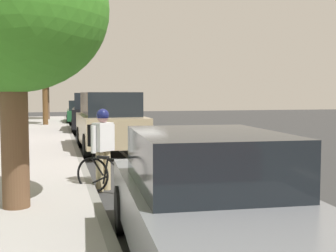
{
  "coord_description": "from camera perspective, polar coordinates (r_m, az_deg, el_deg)",
  "views": [
    {
      "loc": [
        2.44,
        15.68,
        1.94
      ],
      "look_at": [
        0.33,
        7.33,
        1.31
      ],
      "focal_mm": 47.27,
      "sensor_mm": 36.0,
      "label": 1
    }
  ],
  "objects": [
    {
      "name": "sidewalk",
      "position": [
        15.88,
        -20.22,
        -2.83
      ],
      "size": [
        4.47,
        41.41,
        0.15
      ],
      "primitive_type": "cube",
      "color": "#A59E9C",
      "rests_on": "ground"
    },
    {
      "name": "parked_sedan_green_nearest",
      "position": [
        29.39,
        -11.14,
        1.76
      ],
      "size": [
        1.94,
        4.45,
        1.52
      ],
      "color": "#1E512D",
      "rests_on": "ground"
    },
    {
      "name": "lane_stripe_bike_edge",
      "position": [
        15.94,
        -6.54,
        -2.84
      ],
      "size": [
        0.12,
        41.41,
        0.01
      ],
      "primitive_type": "cube",
      "color": "white",
      "rests_on": "ground"
    },
    {
      "name": "street_tree_far_end",
      "position": [
        7.37,
        -19.52,
        13.93
      ],
      "size": [
        2.97,
        2.97,
        4.4
      ],
      "color": "brown",
      "rests_on": "sidewalk"
    },
    {
      "name": "ground",
      "position": [
        15.99,
        -5.29,
        -2.83
      ],
      "size": [
        66.25,
        66.25,
        0.0
      ],
      "primitive_type": "plane",
      "color": "#303030"
    },
    {
      "name": "parked_suv_tan_mid",
      "position": [
        14.88,
        -7.57,
        0.6
      ],
      "size": [
        2.03,
        4.73,
        1.99
      ],
      "color": "tan",
      "rests_on": "ground"
    },
    {
      "name": "street_tree_near_cyclist",
      "position": [
        32.43,
        -15.4,
        7.38
      ],
      "size": [
        3.02,
        3.02,
        5.09
      ],
      "color": "brown",
      "rests_on": "sidewalk"
    },
    {
      "name": "cyclist_with_backpack",
      "position": [
        8.94,
        -8.52,
        -1.94
      ],
      "size": [
        0.55,
        0.53,
        1.65
      ],
      "color": "#C6B284",
      "rests_on": "ground"
    },
    {
      "name": "parked_sedan_grey_far",
      "position": [
        5.03,
        5.01,
        -9.5
      ],
      "size": [
        2.03,
        4.49,
        1.52
      ],
      "color": "slate",
      "rests_on": "ground"
    },
    {
      "name": "parked_suv_black_second",
      "position": [
        22.58,
        -9.76,
        1.78
      ],
      "size": [
        2.18,
        4.8,
        1.99
      ],
      "color": "black",
      "rests_on": "ground"
    },
    {
      "name": "curb_edge",
      "position": [
        15.8,
        -11.84,
        -2.7
      ],
      "size": [
        0.16,
        41.41,
        0.15
      ],
      "primitive_type": "cube",
      "color": "gray",
      "rests_on": "ground"
    },
    {
      "name": "bicycle_at_curb",
      "position": [
        8.59,
        -6.73,
        -6.35
      ],
      "size": [
        1.45,
        1.05,
        0.77
      ],
      "color": "black",
      "rests_on": "ground"
    },
    {
      "name": "lane_stripe_centre",
      "position": [
        17.29,
        3.35,
        -2.27
      ],
      "size": [
        0.14,
        40.0,
        0.01
      ],
      "color": "white",
      "rests_on": "ground"
    },
    {
      "name": "street_tree_mid_block",
      "position": [
        26.8,
        -15.67,
        8.84
      ],
      "size": [
        2.49,
        2.49,
        5.21
      ],
      "color": "brown",
      "rests_on": "sidewalk"
    }
  ]
}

